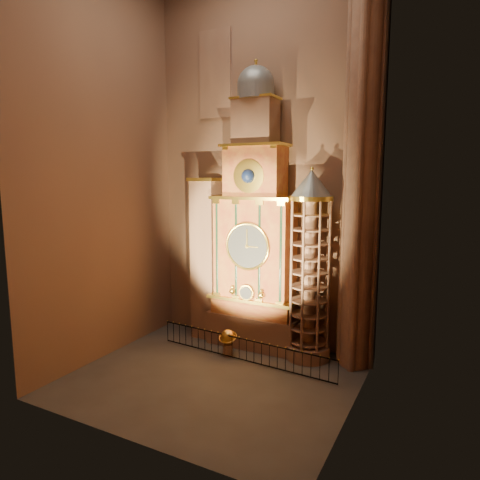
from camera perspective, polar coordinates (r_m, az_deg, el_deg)
The scene contains 11 objects.
floor at distance 23.13m, azimuth -3.67°, elevation -17.92°, with size 14.00×14.00×0.00m, color #383330.
wall_back at distance 26.06m, azimuth 3.03°, elevation 10.04°, with size 22.00×22.00×0.00m, color #89624A.
wall_left at distance 25.11m, azimuth -17.94°, elevation 9.72°, with size 22.00×22.00×0.00m, color #89624A.
wall_right at distance 18.13m, azimuth 15.63°, elevation 10.48°, with size 22.00×22.00×0.00m, color #89624A.
astronomical_clock at distance 25.36m, azimuth 1.98°, elevation 0.30°, with size 5.60×2.41×16.70m.
portrait_tower at distance 27.24m, azimuth -4.49°, elevation -2.41°, with size 1.80×1.60×10.20m.
stair_turret at distance 24.09m, azimuth 9.25°, elevation -3.64°, with size 2.50×2.50×10.80m.
gothic_pier at distance 23.20m, azimuth 16.02°, elevation 9.94°, with size 2.04×2.04×22.00m.
stained_glass_window at distance 28.16m, azimuth -3.33°, elevation 21.21°, with size 2.20×0.14×5.20m.
celestial_globe at distance 25.34m, azimuth -1.63°, elevation -13.19°, with size 1.10×1.04×1.54m.
iron_railing at distance 24.63m, azimuth 0.38°, elevation -14.41°, with size 10.96×0.83×1.28m.
Camera 1 is at (10.78, -17.71, 10.24)m, focal length 32.00 mm.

